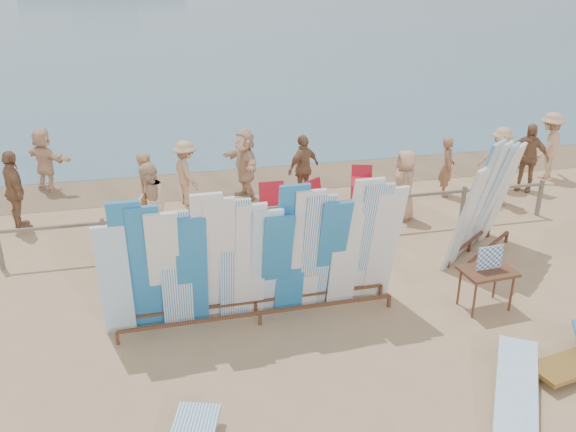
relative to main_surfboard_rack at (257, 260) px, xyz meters
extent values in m
plane|color=tan|center=(1.36, -0.07, -1.13)|extent=(160.00, 160.00, 0.00)
cube|color=#806448|center=(1.36, 7.13, -1.13)|extent=(40.00, 2.60, 0.01)
cube|color=#736657|center=(1.36, 2.93, -0.33)|extent=(12.00, 0.06, 0.06)
cube|color=#736657|center=(-2.64, 2.93, -0.68)|extent=(0.08, 0.08, 0.90)
cube|color=#736657|center=(-0.64, 2.93, -0.68)|extent=(0.08, 0.08, 0.90)
cube|color=#736657|center=(1.36, 2.93, -0.68)|extent=(0.08, 0.08, 0.90)
cube|color=#736657|center=(3.36, 2.93, -0.68)|extent=(0.08, 0.08, 0.90)
cube|color=#736657|center=(5.36, 2.93, -0.68)|extent=(0.08, 0.08, 0.90)
cube|color=#736657|center=(7.36, 2.93, -0.68)|extent=(0.08, 0.08, 0.90)
cube|color=brown|center=(-0.01, -0.20, -0.91)|extent=(4.67, 0.13, 0.05)
cube|color=brown|center=(-0.01, 0.20, -0.91)|extent=(4.67, 0.13, 0.05)
cube|color=#98CBF4|center=(-2.29, -0.04, -0.09)|extent=(0.50, 0.45, 2.08)
cube|color=#2679BE|center=(-2.03, -0.03, 0.10)|extent=(0.50, 0.63, 2.47)
cube|color=#2679BE|center=(-1.77, -0.03, 0.05)|extent=(0.50, 0.64, 2.38)
cube|color=white|center=(-1.51, -0.02, 0.00)|extent=(0.51, 0.72, 2.26)
cube|color=white|center=(-1.33, -0.02, -0.03)|extent=(0.50, 0.48, 2.22)
cube|color=#2679BE|center=(-1.07, -0.02, -0.08)|extent=(0.50, 0.56, 2.11)
cube|color=white|center=(-0.82, -0.01, 0.12)|extent=(0.51, 0.71, 2.50)
cube|color=white|center=(-0.63, -0.01, 0.07)|extent=(0.51, 0.71, 2.41)
cube|color=white|center=(-0.38, -0.01, 0.04)|extent=(0.50, 0.59, 2.34)
cube|color=white|center=(-0.12, 0.00, -0.01)|extent=(0.50, 0.59, 2.24)
cube|color=#98CBF4|center=(0.14, 0.00, -0.07)|extent=(0.50, 0.66, 2.13)
cube|color=#2679BE|center=(0.32, 0.01, -0.13)|extent=(0.51, 0.73, 2.01)
cube|color=#2679BE|center=(0.58, 0.01, 0.11)|extent=(0.50, 0.55, 2.49)
cube|color=white|center=(0.84, 0.01, 0.06)|extent=(0.50, 0.60, 2.38)
cube|color=white|center=(1.02, 0.02, 0.01)|extent=(0.50, 0.63, 2.28)
cube|color=#2679BE|center=(1.28, 0.02, -0.05)|extent=(0.51, 0.73, 2.16)
cube|color=white|center=(1.54, 0.02, -0.08)|extent=(0.50, 0.53, 2.11)
cube|color=white|center=(1.80, 0.03, 0.12)|extent=(0.50, 0.69, 2.51)
cube|color=white|center=(1.98, 0.03, 0.07)|extent=(0.51, 0.72, 2.41)
cube|color=white|center=(2.24, 0.04, 0.03)|extent=(0.50, 0.67, 2.32)
cube|color=brown|center=(5.05, 1.18, -0.89)|extent=(1.57, 1.18, 0.06)
cube|color=brown|center=(4.80, 1.52, -0.89)|extent=(1.57, 1.18, 0.06)
cube|color=white|center=(4.21, 0.82, -0.04)|extent=(0.76, 0.77, 2.19)
cube|color=white|center=(4.50, 1.04, 0.17)|extent=(0.85, 0.88, 2.61)
cube|color=white|center=(4.80, 1.26, 0.12)|extent=(0.86, 0.90, 2.51)
cube|color=white|center=(5.09, 1.47, 0.07)|extent=(0.87, 0.91, 2.40)
cube|color=white|center=(5.32, 1.64, 0.01)|extent=(0.87, 0.92, 2.30)
cube|color=white|center=(5.61, 1.86, -0.01)|extent=(0.77, 0.78, 2.24)
cube|color=brown|center=(3.95, -0.56, -0.41)|extent=(0.95, 0.71, 0.05)
cube|color=white|center=(3.95, -0.56, -0.14)|extent=(0.48, 0.07, 0.43)
cube|color=#98CBF4|center=(3.03, -3.05, -1.13)|extent=(1.93, 2.57, 0.28)
cube|color=#AF1222|center=(1.09, 3.88, -0.79)|extent=(0.60, 0.54, 0.05)
cube|color=#AF1222|center=(1.10, 4.14, -0.49)|extent=(0.59, 0.18, 0.59)
cube|color=#AF1222|center=(2.23, 3.91, -0.80)|extent=(0.77, 0.75, 0.05)
cube|color=#AF1222|center=(2.09, 4.12, -0.51)|extent=(0.57, 0.47, 0.57)
cube|color=#AF1222|center=(3.21, 3.87, -0.53)|extent=(0.72, 0.93, 0.60)
cube|color=#AF1222|center=(3.31, 4.18, -0.15)|extent=(0.52, 0.33, 0.38)
imported|color=tan|center=(-0.76, 5.58, -0.31)|extent=(0.75, 1.14, 1.64)
imported|color=#8C6042|center=(-1.68, 4.21, -0.23)|extent=(0.66, 0.75, 1.81)
imported|color=tan|center=(9.18, 5.32, -0.21)|extent=(1.27, 1.07, 1.86)
imported|color=#8C6042|center=(8.02, 4.57, -0.23)|extent=(1.08, 1.07, 1.81)
imported|color=beige|center=(0.72, 5.70, -0.23)|extent=(0.97, 1.77, 1.81)
imported|color=beige|center=(-1.67, 3.74, -0.27)|extent=(0.45, 0.86, 1.72)
imported|color=tan|center=(7.46, 4.94, -0.31)|extent=(1.15, 0.85, 1.65)
imported|color=#8C6042|center=(-4.59, 4.90, -0.20)|extent=(0.85, 1.19, 1.86)
imported|color=#8C6042|center=(2.13, 5.17, -0.27)|extent=(1.09, 0.89, 1.72)
imported|color=tan|center=(4.14, 3.53, -0.30)|extent=(0.58, 0.89, 1.67)
imported|color=#8C6042|center=(5.81, 4.69, -0.36)|extent=(0.50, 0.64, 1.55)
imported|color=beige|center=(6.80, 3.82, -0.26)|extent=(0.85, 0.91, 1.74)
imported|color=beige|center=(-4.29, 7.43, -0.29)|extent=(1.47, 1.46, 1.69)
camera|label=1|loc=(-1.54, -8.84, 4.62)|focal=38.00mm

